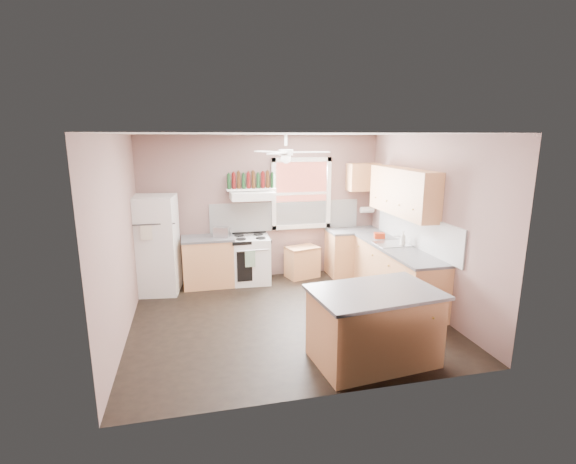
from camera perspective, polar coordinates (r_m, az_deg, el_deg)
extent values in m
plane|color=black|center=(6.42, -0.27, -11.57)|extent=(4.50, 4.50, 0.00)
plane|color=white|center=(5.85, -0.30, 13.28)|extent=(4.50, 4.50, 0.00)
cube|color=#785A54|center=(7.94, -3.53, 3.38)|extent=(4.50, 0.05, 2.70)
cube|color=#785A54|center=(6.85, 18.61, 1.19)|extent=(0.05, 4.00, 2.70)
cube|color=#785A54|center=(5.93, -22.25, -0.86)|extent=(0.05, 4.00, 2.70)
cube|color=white|center=(8.02, -0.30, 2.23)|extent=(2.90, 0.03, 0.55)
cube|color=white|center=(7.12, 16.98, 0.29)|extent=(0.03, 2.60, 0.55)
cube|color=brown|center=(8.02, 1.80, 5.30)|extent=(1.00, 0.02, 1.20)
cube|color=white|center=(7.99, 1.85, 5.28)|extent=(1.16, 0.07, 1.36)
cube|color=white|center=(7.51, -17.64, -1.68)|extent=(0.80, 0.78, 1.70)
cube|color=tan|center=(7.73, -10.81, -4.10)|extent=(0.90, 0.60, 0.86)
cube|color=#4F4F51|center=(7.62, -10.96, -0.86)|extent=(0.92, 0.62, 0.04)
cube|color=silver|center=(7.56, -9.05, -0.03)|extent=(0.32, 0.25, 0.18)
cube|color=white|center=(7.79, -5.18, -3.78)|extent=(0.74, 0.68, 0.86)
cube|color=white|center=(7.60, -4.93, 4.99)|extent=(0.78, 0.50, 0.14)
cube|color=white|center=(7.70, -5.07, 5.84)|extent=(0.90, 0.26, 0.03)
cube|color=tan|center=(8.07, 1.96, -4.12)|extent=(0.68, 0.54, 0.60)
cube|color=tan|center=(8.31, 8.94, -2.83)|extent=(1.00, 0.60, 0.86)
cube|color=tan|center=(7.18, 14.61, -5.64)|extent=(0.60, 2.20, 0.86)
cube|color=#4F4F51|center=(8.20, 9.05, 0.20)|extent=(1.02, 0.62, 0.04)
cube|color=#4F4F51|center=(7.05, 14.74, -2.17)|extent=(0.62, 2.22, 0.04)
cube|color=silver|center=(7.21, 14.02, -1.66)|extent=(0.55, 0.45, 0.03)
cylinder|color=silver|center=(7.27, 15.17, -1.00)|extent=(0.03, 0.03, 0.14)
cube|color=tan|center=(7.12, 15.41, 5.33)|extent=(0.33, 1.80, 0.76)
cube|color=tan|center=(8.24, 10.26, 7.41)|extent=(0.60, 0.33, 0.52)
cylinder|color=white|center=(8.40, 10.76, 3.01)|extent=(0.26, 0.12, 0.12)
cube|color=tan|center=(5.23, 11.61, -12.65)|extent=(1.49, 1.03, 0.86)
cube|color=#4F4F51|center=(5.05, 11.85, -8.04)|extent=(1.58, 1.12, 0.04)
cylinder|color=white|center=(5.85, -0.29, 10.83)|extent=(0.20, 0.20, 0.08)
imported|color=silver|center=(7.15, 15.45, -0.86)|extent=(0.10, 0.10, 0.24)
cube|color=#A72A0E|center=(7.56, 12.39, -0.48)|extent=(0.20, 0.16, 0.10)
cylinder|color=#143819|center=(7.64, -8.09, 6.84)|extent=(0.06, 0.06, 0.27)
cylinder|color=#590F0F|center=(7.65, -7.42, 6.94)|extent=(0.06, 0.06, 0.29)
cylinder|color=#3F230F|center=(7.66, -6.76, 7.04)|extent=(0.06, 0.06, 0.31)
cylinder|color=#143819|center=(7.67, -6.09, 6.92)|extent=(0.06, 0.06, 0.27)
cylinder|color=#590F0F|center=(7.68, -5.43, 7.01)|extent=(0.06, 0.06, 0.29)
cylinder|color=#3F230F|center=(7.69, -4.77, 7.11)|extent=(0.06, 0.06, 0.31)
cylinder|color=#143819|center=(7.71, -4.11, 6.98)|extent=(0.06, 0.06, 0.27)
cylinder|color=#590F0F|center=(7.72, -3.45, 7.08)|extent=(0.06, 0.06, 0.29)
cylinder|color=#3F230F|center=(7.73, -2.80, 7.17)|extent=(0.06, 0.06, 0.31)
cylinder|color=#143819|center=(7.75, -2.15, 7.04)|extent=(0.06, 0.06, 0.27)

